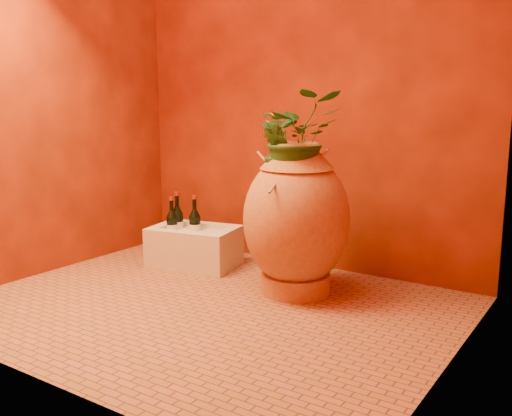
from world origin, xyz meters
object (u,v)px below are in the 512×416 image
Objects in this scene: wine_bottle_a at (195,226)px; wine_bottle_c at (177,224)px; amphora at (296,219)px; stone_basin at (194,247)px; wine_bottle_b at (172,226)px; wall_tap at (269,124)px.

wine_bottle_a is 0.14m from wine_bottle_c.
amphora is 1.40× the size of stone_basin.
wine_bottle_a is at bearing 171.14° from amphora.
amphora is at bearing -3.50° from wine_bottle_b.
wine_bottle_a is 0.16m from wine_bottle_b.
wine_bottle_b is at bearing 176.50° from amphora.
wall_tap reaches higher than wine_bottle_b.
wine_bottle_c is (-0.14, -0.02, 0.00)m from wine_bottle_a.
stone_basin is at bearing -7.45° from wine_bottle_c.
wine_bottle_c is at bearing -146.37° from wall_tap.
wine_bottle_b is (-0.14, -0.07, -0.00)m from wine_bottle_a.
wine_bottle_b is 0.06m from wine_bottle_c.
stone_basin is 0.21m from wine_bottle_c.
wall_tap is (0.35, 0.36, 0.80)m from stone_basin.
amphora is 1.00m from wine_bottle_c.
wall_tap is at bearing 136.11° from amphora.
wine_bottle_b is 1.89× the size of wall_tap.
wine_bottle_c is (-0.00, 0.06, 0.01)m from wine_bottle_b.
stone_basin is 1.82× the size of wine_bottle_c.
amphora is 0.88m from stone_basin.
wine_bottle_c reaches higher than stone_basin.
wine_bottle_a reaches higher than wine_bottle_b.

